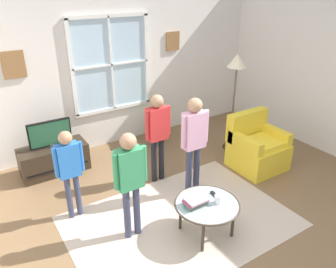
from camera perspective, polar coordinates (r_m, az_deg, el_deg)
The scene contains 17 objects.
ground_plane at distance 4.26m, azimuth 4.59°, elevation -15.98°, with size 6.90×6.13×0.02m, color brown.
back_wall at distance 5.86m, azimuth -11.93°, elevation 11.73°, with size 6.30×0.17×2.98m.
area_rug at distance 4.35m, azimuth 2.15°, elevation -14.65°, with size 2.71×1.90×0.01m, color #C6B29E.
tv_stand at distance 5.53m, azimuth -18.92°, elevation -4.08°, with size 1.02×0.47×0.44m.
television at distance 5.34m, azimuth -19.56°, elevation 0.07°, with size 0.64×0.08×0.43m.
armchair at distance 5.51m, azimuth 14.92°, elevation -2.36°, with size 0.76×0.74×0.87m.
coffee_table at distance 3.97m, azimuth 6.69°, elevation -12.06°, with size 0.77×0.77×0.43m.
book_stack at distance 3.89m, azimuth 4.75°, elevation -11.46°, with size 0.27×0.19×0.09m.
cup at distance 3.95m, azimuth 8.54°, elevation -10.99°, with size 0.08×0.08×0.11m, color white.
remote_near_books at distance 4.09m, azimuth 8.00°, elevation -10.24°, with size 0.04×0.14×0.02m, color black.
remote_near_cup at distance 4.03m, azimuth 5.72°, elevation -10.77°, with size 0.04×0.14×0.02m, color black.
person_green_shirt at distance 3.69m, azimuth -6.53°, elevation -6.94°, with size 0.40×0.18×1.33m.
person_red_shirt at distance 4.73m, azimuth -1.84°, elevation 0.91°, with size 0.41×0.19×1.35m.
person_pink_shirt at distance 4.44m, azimuth 4.47°, elevation -0.31°, with size 0.43×0.19×1.42m.
person_blue_shirt at distance 4.19m, azimuth -16.57°, elevation -5.14°, with size 0.36×0.16×1.19m.
potted_plant_by_window at distance 6.06m, azimuth -2.14°, elevation 1.80°, with size 0.33×0.33×0.73m.
floor_lamp at distance 5.68m, azimuth 11.63°, elevation 10.58°, with size 0.32×0.32×1.69m.
Camera 1 is at (-2.00, -2.53, 2.77)m, focal length 35.61 mm.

